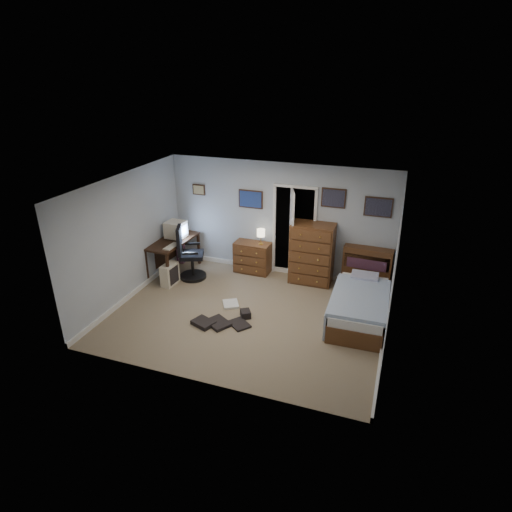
{
  "coord_description": "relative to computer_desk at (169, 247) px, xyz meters",
  "views": [
    {
      "loc": [
        2.45,
        -6.51,
        4.32
      ],
      "look_at": [
        0.06,
        0.3,
        1.1
      ],
      "focal_mm": 30.0,
      "sensor_mm": 36.0,
      "label": 1
    }
  ],
  "objects": [
    {
      "name": "computer_desk",
      "position": [
        0.0,
        0.0,
        0.0
      ],
      "size": [
        0.72,
        1.41,
        0.79
      ],
      "rotation": [
        0.0,
        0.0,
        -0.06
      ],
      "color": "#321D10",
      "rests_on": "floor"
    },
    {
      "name": "headboard_bookcase",
      "position": [
        4.26,
        0.7,
        -0.13
      ],
      "size": [
        1.01,
        0.31,
        0.9
      ],
      "rotation": [
        0.0,
        0.0,
        -0.05
      ],
      "color": "brown",
      "rests_on": "floor"
    },
    {
      "name": "media_stack",
      "position": [
        -0.03,
        0.53,
        -0.21
      ],
      "size": [
        0.16,
        0.16,
        0.8
      ],
      "primitive_type": "cube",
      "rotation": [
        0.0,
        0.0,
        -0.0
      ],
      "color": "maroon",
      "rests_on": "floor"
    },
    {
      "name": "pc_tower",
      "position": [
        0.3,
        -0.56,
        -0.37
      ],
      "size": [
        0.24,
        0.46,
        0.48
      ],
      "rotation": [
        0.0,
        0.0,
        -0.06
      ],
      "color": "beige",
      "rests_on": "floor"
    },
    {
      "name": "wall_posters",
      "position": [
        2.86,
        0.82,
        1.14
      ],
      "size": [
        4.38,
        0.04,
        0.6
      ],
      "color": "#331E11",
      "rests_on": "floor"
    },
    {
      "name": "doorway",
      "position": [
        2.64,
        1.11,
        0.39
      ],
      "size": [
        0.96,
        1.12,
        2.05
      ],
      "color": "black",
      "rests_on": "floor"
    },
    {
      "name": "crt_monitor",
      "position": [
        0.12,
        0.14,
        0.38
      ],
      "size": [
        0.43,
        0.41,
        0.38
      ],
      "rotation": [
        0.0,
        0.0,
        -0.06
      ],
      "color": "beige",
      "rests_on": "computer_desk"
    },
    {
      "name": "low_dresser",
      "position": [
        1.75,
        0.62,
        -0.26
      ],
      "size": [
        0.81,
        0.42,
        0.71
      ],
      "primitive_type": "cube",
      "rotation": [
        0.0,
        0.0,
        -0.03
      ],
      "color": "brown",
      "rests_on": "floor"
    },
    {
      "name": "floor",
      "position": [
        2.29,
        -1.16,
        -0.62
      ],
      "size": [
        5.0,
        4.0,
        0.02
      ],
      "primitive_type": "cube",
      "color": "gray",
      "rests_on": "ground"
    },
    {
      "name": "tall_dresser",
      "position": [
        3.11,
        0.59,
        0.05
      ],
      "size": [
        0.91,
        0.54,
        1.32
      ],
      "primitive_type": "cube",
      "rotation": [
        0.0,
        0.0,
        0.01
      ],
      "color": "brown",
      "rests_on": "floor"
    },
    {
      "name": "keyboard",
      "position": [
        0.27,
        -0.36,
        0.2
      ],
      "size": [
        0.19,
        0.43,
        0.03
      ],
      "primitive_type": "cube",
      "rotation": [
        0.0,
        0.0,
        -0.06
      ],
      "color": "beige",
      "rests_on": "computer_desk"
    },
    {
      "name": "office_chair",
      "position": [
        0.55,
        -0.13,
        -0.15
      ],
      "size": [
        0.76,
        0.76,
        1.2
      ],
      "rotation": [
        0.0,
        0.0,
        0.38
      ],
      "color": "black",
      "rests_on": "floor"
    },
    {
      "name": "bed",
      "position": [
        4.28,
        -0.65,
        -0.32
      ],
      "size": [
        1.03,
        1.88,
        0.61
      ],
      "rotation": [
        0.0,
        0.0,
        0.02
      ],
      "color": "brown",
      "rests_on": "floor"
    },
    {
      "name": "floor_clutter",
      "position": [
        1.94,
        -1.49,
        -0.57
      ],
      "size": [
        1.1,
        1.23,
        0.14
      ],
      "rotation": [
        0.0,
        0.0,
        -0.42
      ],
      "color": "black",
      "rests_on": "floor"
    },
    {
      "name": "table_lamp",
      "position": [
        1.95,
        0.62,
        0.35
      ],
      "size": [
        0.18,
        0.18,
        0.35
      ],
      "rotation": [
        0.0,
        0.0,
        -0.03
      ],
      "color": "gold",
      "rests_on": "low_dresser"
    }
  ]
}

